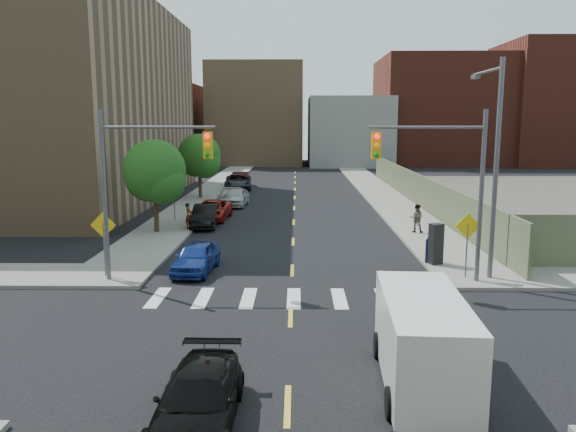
{
  "coord_description": "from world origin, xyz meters",
  "views": [
    {
      "loc": [
        0.2,
        -16.12,
        6.54
      ],
      "look_at": [
        -0.22,
        10.65,
        2.0
      ],
      "focal_mm": 35.0,
      "sensor_mm": 36.0,
      "label": 1
    }
  ],
  "objects_px": {
    "cargo_van": "(422,337)",
    "payphone": "(436,244)",
    "mailbox": "(431,250)",
    "parked_car_black": "(206,216)",
    "black_sedan": "(198,400)",
    "parked_car_maroon": "(240,180)",
    "parked_car_red": "(212,210)",
    "parked_car_white": "(236,197)",
    "parked_car_blue": "(196,257)",
    "parked_car_silver": "(228,197)",
    "parked_car_grey": "(238,182)",
    "pedestrian_west": "(189,216)",
    "pedestrian_east": "(417,218)"
  },
  "relations": [
    {
      "from": "parked_car_red",
      "to": "parked_car_white",
      "type": "xyz_separation_m",
      "value": [
        0.96,
        6.18,
        0.06
      ]
    },
    {
      "from": "parked_car_grey",
      "to": "cargo_van",
      "type": "relative_size",
      "value": 1.07
    },
    {
      "from": "parked_car_white",
      "to": "mailbox",
      "type": "distance_m",
      "value": 21.1
    },
    {
      "from": "parked_car_white",
      "to": "cargo_van",
      "type": "xyz_separation_m",
      "value": [
        7.88,
        -29.78,
        0.49
      ]
    },
    {
      "from": "mailbox",
      "to": "parked_car_black",
      "type": "bearing_deg",
      "value": 154.41
    },
    {
      "from": "parked_car_blue",
      "to": "cargo_van",
      "type": "bearing_deg",
      "value": -49.03
    },
    {
      "from": "black_sedan",
      "to": "pedestrian_east",
      "type": "relative_size",
      "value": 2.57
    },
    {
      "from": "cargo_van",
      "to": "parked_car_blue",
      "type": "bearing_deg",
      "value": 129.11
    },
    {
      "from": "parked_car_silver",
      "to": "parked_car_grey",
      "type": "relative_size",
      "value": 0.77
    },
    {
      "from": "parked_car_red",
      "to": "parked_car_maroon",
      "type": "xyz_separation_m",
      "value": [
        0.0,
        19.01,
        0.09
      ]
    },
    {
      "from": "parked_car_black",
      "to": "parked_car_red",
      "type": "height_order",
      "value": "parked_car_black"
    },
    {
      "from": "parked_car_silver",
      "to": "payphone",
      "type": "xyz_separation_m",
      "value": [
        11.69,
        -19.0,
        0.47
      ]
    },
    {
      "from": "parked_car_red",
      "to": "parked_car_maroon",
      "type": "distance_m",
      "value": 19.01
    },
    {
      "from": "parked_car_white",
      "to": "parked_car_grey",
      "type": "xyz_separation_m",
      "value": [
        -0.96,
        10.84,
        0.04
      ]
    },
    {
      "from": "parked_car_blue",
      "to": "parked_car_black",
      "type": "xyz_separation_m",
      "value": [
        -1.3,
        10.62,
        0.03
      ]
    },
    {
      "from": "parked_car_blue",
      "to": "parked_car_grey",
      "type": "xyz_separation_m",
      "value": [
        -1.3,
        30.2,
        0.1
      ]
    },
    {
      "from": "parked_car_maroon",
      "to": "mailbox",
      "type": "distance_m",
      "value": 33.09
    },
    {
      "from": "cargo_van",
      "to": "pedestrian_west",
      "type": "relative_size",
      "value": 3.31
    },
    {
      "from": "parked_car_maroon",
      "to": "mailbox",
      "type": "relative_size",
      "value": 3.73
    },
    {
      "from": "parked_car_red",
      "to": "mailbox",
      "type": "xyz_separation_m",
      "value": [
        11.84,
        -11.89,
        0.08
      ]
    },
    {
      "from": "cargo_van",
      "to": "pedestrian_east",
      "type": "distance_m",
      "value": 19.14
    },
    {
      "from": "parked_car_maroon",
      "to": "pedestrian_west",
      "type": "relative_size",
      "value": 2.92
    },
    {
      "from": "parked_car_red",
      "to": "payphone",
      "type": "xyz_separation_m",
      "value": [
        11.98,
        -12.17,
        0.42
      ]
    },
    {
      "from": "parked_car_black",
      "to": "cargo_van",
      "type": "bearing_deg",
      "value": -69.67
    },
    {
      "from": "parked_car_red",
      "to": "parked_car_grey",
      "type": "xyz_separation_m",
      "value": [
        0.0,
        17.02,
        0.1
      ]
    },
    {
      "from": "parked_car_white",
      "to": "pedestrian_west",
      "type": "distance_m",
      "value": 10.24
    },
    {
      "from": "payphone",
      "to": "cargo_van",
      "type": "bearing_deg",
      "value": -125.68
    },
    {
      "from": "parked_car_red",
      "to": "mailbox",
      "type": "height_order",
      "value": "mailbox"
    },
    {
      "from": "black_sedan",
      "to": "pedestrian_east",
      "type": "xyz_separation_m",
      "value": [
        9.07,
        20.94,
        0.36
      ]
    },
    {
      "from": "parked_car_silver",
      "to": "black_sedan",
      "type": "distance_m",
      "value": 32.78
    },
    {
      "from": "parked_car_grey",
      "to": "black_sedan",
      "type": "height_order",
      "value": "parked_car_grey"
    },
    {
      "from": "parked_car_grey",
      "to": "mailbox",
      "type": "xyz_separation_m",
      "value": [
        11.84,
        -28.92,
        -0.02
      ]
    },
    {
      "from": "parked_car_black",
      "to": "cargo_van",
      "type": "xyz_separation_m",
      "value": [
        8.85,
        -21.04,
        0.51
      ]
    },
    {
      "from": "parked_car_red",
      "to": "pedestrian_east",
      "type": "height_order",
      "value": "pedestrian_east"
    },
    {
      "from": "parked_car_maroon",
      "to": "payphone",
      "type": "distance_m",
      "value": 33.4
    },
    {
      "from": "parked_car_blue",
      "to": "black_sedan",
      "type": "relative_size",
      "value": 0.91
    },
    {
      "from": "parked_car_black",
      "to": "black_sedan",
      "type": "distance_m",
      "value": 23.49
    },
    {
      "from": "parked_car_silver",
      "to": "parked_car_white",
      "type": "bearing_deg",
      "value": -42.39
    },
    {
      "from": "parked_car_blue",
      "to": "pedestrian_east",
      "type": "relative_size",
      "value": 2.35
    },
    {
      "from": "cargo_van",
      "to": "payphone",
      "type": "relative_size",
      "value": 2.75
    },
    {
      "from": "parked_car_blue",
      "to": "parked_car_silver",
      "type": "relative_size",
      "value": 0.92
    },
    {
      "from": "mailbox",
      "to": "cargo_van",
      "type": "bearing_deg",
      "value": -91.7
    },
    {
      "from": "parked_car_red",
      "to": "pedestrian_east",
      "type": "relative_size",
      "value": 2.86
    },
    {
      "from": "parked_car_blue",
      "to": "mailbox",
      "type": "height_order",
      "value": "mailbox"
    },
    {
      "from": "black_sedan",
      "to": "cargo_van",
      "type": "xyz_separation_m",
      "value": [
        5.26,
        2.18,
        0.59
      ]
    },
    {
      "from": "parked_car_grey",
      "to": "pedestrian_west",
      "type": "xyz_separation_m",
      "value": [
        -0.8,
        -20.93,
        0.16
      ]
    },
    {
      "from": "parked_car_blue",
      "to": "parked_car_grey",
      "type": "relative_size",
      "value": 0.71
    },
    {
      "from": "parked_car_black",
      "to": "parked_car_maroon",
      "type": "height_order",
      "value": "parked_car_maroon"
    },
    {
      "from": "parked_car_grey",
      "to": "cargo_van",
      "type": "bearing_deg",
      "value": -82.52
    },
    {
      "from": "parked_car_white",
      "to": "black_sedan",
      "type": "distance_m",
      "value": 32.07
    }
  ]
}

